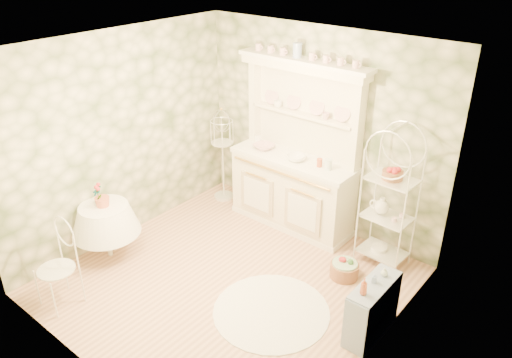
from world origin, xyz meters
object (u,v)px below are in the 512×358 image
Objects in this scene: kitchen_dresser at (294,148)px; cafe_chair at (57,273)px; bakers_rack at (389,204)px; round_table at (107,231)px; birdcage_stand at (223,152)px; floor_basket at (344,269)px; side_shelf at (372,310)px.

cafe_chair is (-0.96, -2.98, -0.74)m from kitchen_dresser.
bakers_rack reaches higher than round_table.
bakers_rack is 1.09× the size of birdcage_stand.
birdcage_stand reaches higher than floor_basket.
round_table reaches higher than floor_basket.
side_shelf is at bearing 15.24° from round_table.
round_table is at bearing -122.20° from kitchen_dresser.
cafe_chair is 3.24m from floor_basket.
side_shelf is 3.32m from round_table.
birdcage_stand is at bearing -177.48° from kitchen_dresser.
kitchen_dresser reaches higher than floor_basket.
kitchen_dresser reaches higher than round_table.
round_table is 0.88× the size of cafe_chair.
floor_basket is at bearing 30.80° from round_table.
birdcage_stand is 2.59m from floor_basket.
round_table is at bearing -139.67° from bakers_rack.
kitchen_dresser reaches higher than side_shelf.
round_table is (-1.32, -2.09, -0.79)m from kitchen_dresser.
birdcage_stand is at bearing 87.71° from round_table.
round_table is (-3.20, -0.87, 0.07)m from side_shelf.
birdcage_stand is (0.08, 2.04, 0.40)m from round_table.
floor_basket is (2.52, 1.50, -0.26)m from round_table.
floor_basket is at bearing -107.09° from bakers_rack.
side_shelf is at bearing -20.54° from birdcage_stand.
bakers_rack is 0.94m from floor_basket.
cafe_chair is at bearing -142.73° from side_shelf.
kitchen_dresser reaches higher than cafe_chair.
floor_basket is (1.21, -0.59, -1.04)m from kitchen_dresser.
cafe_chair is (0.35, -0.89, 0.05)m from round_table.
bakers_rack is 1.39m from side_shelf.
round_table is at bearing -149.20° from floor_basket.
side_shelf is 0.94m from floor_basket.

